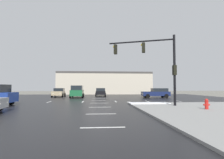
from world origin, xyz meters
name	(u,v)px	position (x,y,z in m)	size (l,w,h in m)	color
ground_plane	(99,102)	(0.00, 0.00, 0.00)	(120.00, 120.00, 0.00)	slate
road_asphalt	(99,102)	(0.00, 0.00, 0.01)	(44.00, 44.00, 0.02)	black
snow_strip_curbside	(149,103)	(5.00, -4.00, 0.17)	(4.00, 1.60, 0.06)	white
lane_markings	(110,103)	(1.20, -1.38, 0.02)	(36.15, 36.15, 0.01)	silver
traffic_signal_mast	(155,59)	(5.16, -5.69, 4.46)	(5.93, 2.45, 6.45)	black
fire_hydrant	(207,104)	(7.97, -9.07, 0.54)	(0.48, 0.26, 0.79)	red
strip_building_background	(105,83)	(1.64, 24.89, 2.78)	(23.35, 8.00, 5.57)	#BCB29E
sedan_tan	(59,92)	(-7.27, 11.55, 0.85)	(2.20, 4.61, 1.58)	tan
sedan_black	(101,92)	(0.40, 13.00, 0.85)	(2.09, 4.57, 1.58)	black
sedan_navy	(156,93)	(9.55, 7.10, 0.85)	(4.57, 2.09, 1.58)	#141E47
suv_green	(77,91)	(-3.66, 8.97, 1.09)	(2.25, 4.87, 2.03)	#195933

